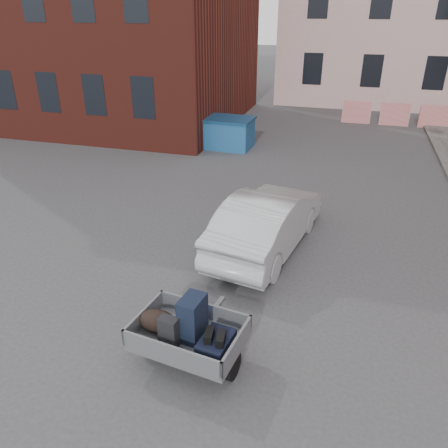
% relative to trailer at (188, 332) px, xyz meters
% --- Properties ---
extents(ground, '(120.00, 120.00, 0.00)m').
position_rel_trailer_xyz_m(ground, '(-0.39, 1.88, -0.61)').
color(ground, '#38383A').
rests_on(ground, ground).
extents(far_building, '(6.00, 6.00, 8.00)m').
position_rel_trailer_xyz_m(far_building, '(-20.39, 23.88, 3.39)').
color(far_building, maroon).
rests_on(far_building, ground).
extents(barriers, '(4.70, 0.18, 1.00)m').
position_rel_trailer_xyz_m(barriers, '(3.81, 16.88, -0.11)').
color(barriers, red).
rests_on(barriers, ground).
extents(trailer, '(1.73, 1.90, 1.20)m').
position_rel_trailer_xyz_m(trailer, '(0.00, 0.00, 0.00)').
color(trailer, black).
rests_on(trailer, ground).
extents(dumpster, '(2.81, 1.53, 1.16)m').
position_rel_trailer_xyz_m(dumpster, '(-3.03, 11.31, -0.03)').
color(dumpster, '#1F5A95').
rests_on(dumpster, ground).
extents(silver_car, '(2.09, 4.26, 1.34)m').
position_rel_trailer_xyz_m(silver_car, '(0.42, 3.90, 0.06)').
color(silver_car, '#AEB0B5').
rests_on(silver_car, ground).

